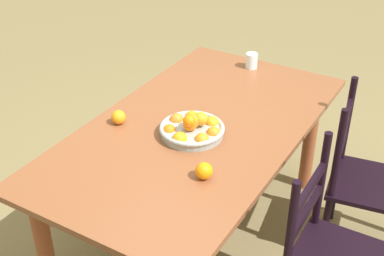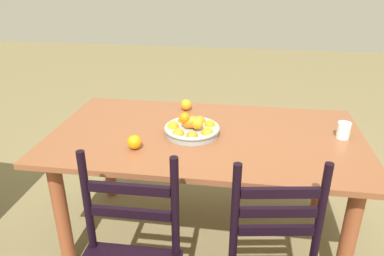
{
  "view_description": "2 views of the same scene",
  "coord_description": "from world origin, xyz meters",
  "px_view_note": "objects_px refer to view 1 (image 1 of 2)",
  "views": [
    {
      "loc": [
        1.99,
        1.15,
        2.16
      ],
      "look_at": [
        0.08,
        0.02,
        0.79
      ],
      "focal_mm": 49.61,
      "sensor_mm": 36.0,
      "label": 1
    },
    {
      "loc": [
        -0.21,
        1.93,
        1.66
      ],
      "look_at": [
        0.08,
        0.02,
        0.79
      ],
      "focal_mm": 34.12,
      "sensor_mm": 36.0,
      "label": 2
    }
  ],
  "objects_px": {
    "chair_near_window": "(361,180)",
    "drinking_glass": "(252,61)",
    "orange_loose_0": "(119,117)",
    "dining_table": "(196,144)",
    "fruit_bowl": "(192,129)",
    "orange_loose_1": "(204,171)"
  },
  "relations": [
    {
      "from": "dining_table",
      "to": "orange_loose_0",
      "type": "xyz_separation_m",
      "value": [
        0.18,
        -0.36,
        0.15
      ]
    },
    {
      "from": "orange_loose_1",
      "to": "orange_loose_0",
      "type": "bearing_deg",
      "value": -106.66
    },
    {
      "from": "orange_loose_0",
      "to": "drinking_glass",
      "type": "bearing_deg",
      "value": 162.66
    },
    {
      "from": "orange_loose_1",
      "to": "drinking_glass",
      "type": "height_order",
      "value": "drinking_glass"
    },
    {
      "from": "chair_near_window",
      "to": "orange_loose_0",
      "type": "xyz_separation_m",
      "value": [
        0.57,
        -1.14,
        0.33
      ]
    },
    {
      "from": "dining_table",
      "to": "drinking_glass",
      "type": "relative_size",
      "value": 19.26
    },
    {
      "from": "chair_near_window",
      "to": "drinking_glass",
      "type": "distance_m",
      "value": 0.99
    },
    {
      "from": "fruit_bowl",
      "to": "orange_loose_0",
      "type": "relative_size",
      "value": 4.36
    },
    {
      "from": "dining_table",
      "to": "orange_loose_0",
      "type": "height_order",
      "value": "orange_loose_0"
    },
    {
      "from": "dining_table",
      "to": "drinking_glass",
      "type": "xyz_separation_m",
      "value": [
        -0.78,
        -0.06,
        0.16
      ]
    },
    {
      "from": "fruit_bowl",
      "to": "drinking_glass",
      "type": "bearing_deg",
      "value": -174.5
    },
    {
      "from": "drinking_glass",
      "to": "orange_loose_0",
      "type": "bearing_deg",
      "value": -17.34
    },
    {
      "from": "drinking_glass",
      "to": "dining_table",
      "type": "bearing_deg",
      "value": 4.34
    },
    {
      "from": "orange_loose_1",
      "to": "drinking_glass",
      "type": "distance_m",
      "value": 1.18
    },
    {
      "from": "dining_table",
      "to": "chair_near_window",
      "type": "distance_m",
      "value": 0.9
    },
    {
      "from": "chair_near_window",
      "to": "orange_loose_0",
      "type": "relative_size",
      "value": 12.73
    },
    {
      "from": "fruit_bowl",
      "to": "drinking_glass",
      "type": "relative_size",
      "value": 3.45
    },
    {
      "from": "orange_loose_0",
      "to": "drinking_glass",
      "type": "relative_size",
      "value": 0.79
    },
    {
      "from": "chair_near_window",
      "to": "orange_loose_1",
      "type": "distance_m",
      "value": 0.99
    },
    {
      "from": "dining_table",
      "to": "drinking_glass",
      "type": "bearing_deg",
      "value": -175.66
    },
    {
      "from": "orange_loose_0",
      "to": "orange_loose_1",
      "type": "relative_size",
      "value": 0.96
    },
    {
      "from": "orange_loose_0",
      "to": "drinking_glass",
      "type": "distance_m",
      "value": 1.0
    }
  ]
}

